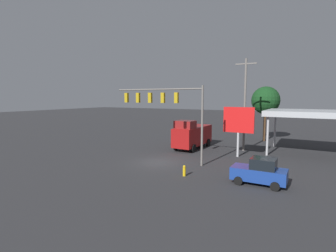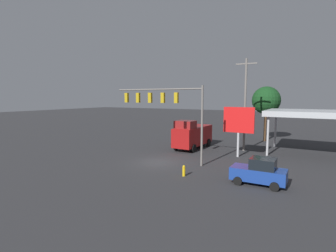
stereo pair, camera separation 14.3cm
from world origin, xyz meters
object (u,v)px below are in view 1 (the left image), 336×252
object	(u,v)px
price_sign	(239,121)
delivery_truck	(192,135)
fire_hydrant	(184,171)
utility_pole	(245,103)
street_tree	(266,101)
hatchback_crossing	(260,172)
traffic_signal_assembly	(164,103)

from	to	relation	value
price_sign	delivery_truck	xyz separation A→B (m)	(6.05, -1.72, -2.06)
price_sign	delivery_truck	world-z (taller)	price_sign
fire_hydrant	utility_pole	bearing A→B (deg)	-97.74
utility_pole	street_tree	distance (m)	8.35
street_tree	utility_pole	bearing A→B (deg)	83.35
fire_hydrant	hatchback_crossing	bearing A→B (deg)	-171.59
street_tree	traffic_signal_assembly	bearing A→B (deg)	68.71
traffic_signal_assembly	price_sign	distance (m)	8.18
delivery_truck	fire_hydrant	world-z (taller)	delivery_truck
fire_hydrant	price_sign	bearing A→B (deg)	-102.39
utility_pole	price_sign	xyz separation A→B (m)	(-0.26, 3.59, -1.86)
traffic_signal_assembly	hatchback_crossing	xyz separation A→B (m)	(-9.64, 2.82, -4.75)
delivery_truck	street_tree	size ratio (longest dim) A/B	0.88
hatchback_crossing	delivery_truck	distance (m)	13.82
traffic_signal_assembly	utility_pole	world-z (taller)	utility_pole
hatchback_crossing	utility_pole	bearing A→B (deg)	-71.13
utility_pole	hatchback_crossing	world-z (taller)	utility_pole
street_tree	fire_hydrant	size ratio (longest dim) A/B	8.84
hatchback_crossing	fire_hydrant	distance (m)	5.71
price_sign	hatchback_crossing	distance (m)	9.30
fire_hydrant	delivery_truck	bearing A→B (deg)	-68.93
price_sign	hatchback_crossing	xyz separation A→B (m)	(-3.67, 8.07, -2.81)
price_sign	hatchback_crossing	bearing A→B (deg)	114.46
traffic_signal_assembly	street_tree	xyz separation A→B (m)	(-6.68, -17.13, 0.09)
hatchback_crossing	traffic_signal_assembly	bearing A→B (deg)	-16.05
price_sign	fire_hydrant	size ratio (longest dim) A/B	5.97
utility_pole	hatchback_crossing	size ratio (longest dim) A/B	2.80
delivery_truck	utility_pole	bearing A→B (deg)	109.08
hatchback_crossing	street_tree	size ratio (longest dim) A/B	0.49
traffic_signal_assembly	fire_hydrant	bearing A→B (deg)	137.70
traffic_signal_assembly	utility_pole	bearing A→B (deg)	-122.85
delivery_truck	fire_hydrant	distance (m)	11.46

